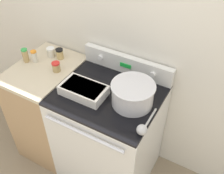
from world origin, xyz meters
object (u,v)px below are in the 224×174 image
(ladle, at_px, (143,129))
(spice_jar_red_cap, at_px, (56,67))
(spice_jar_white_cap, at_px, (51,52))
(spice_jar_black_cap, at_px, (60,54))
(spice_jar_orange_cap, at_px, (34,56))
(spice_jar_green_cap, at_px, (25,55))
(casserole_dish, at_px, (84,90))
(mixing_bowl, at_px, (133,93))

(ladle, relative_size, spice_jar_red_cap, 3.38)
(spice_jar_red_cap, relative_size, spice_jar_white_cap, 0.98)
(spice_jar_black_cap, height_order, spice_jar_orange_cap, spice_jar_orange_cap)
(spice_jar_black_cap, distance_m, spice_jar_green_cap, 0.27)
(spice_jar_white_cap, relative_size, spice_jar_orange_cap, 0.78)
(casserole_dish, bearing_deg, spice_jar_black_cap, 147.61)
(spice_jar_orange_cap, bearing_deg, mixing_bowl, -2.33)
(spice_jar_green_cap, bearing_deg, spice_jar_black_cap, 38.27)
(spice_jar_white_cap, height_order, spice_jar_orange_cap, spice_jar_orange_cap)
(spice_jar_black_cap, bearing_deg, ladle, -22.14)
(ladle, distance_m, spice_jar_white_cap, 1.05)
(mixing_bowl, xyz_separation_m, spice_jar_white_cap, (-0.82, 0.16, -0.04))
(ladle, xyz_separation_m, spice_jar_white_cap, (-0.99, 0.36, 0.02))
(ladle, relative_size, spice_jar_green_cap, 2.28)
(casserole_dish, xyz_separation_m, spice_jar_white_cap, (-0.49, 0.25, 0.01))
(spice_jar_red_cap, distance_m, spice_jar_black_cap, 0.17)
(ladle, height_order, spice_jar_black_cap, spice_jar_black_cap)
(casserole_dish, xyz_separation_m, spice_jar_black_cap, (-0.40, 0.26, 0.02))
(spice_jar_white_cap, height_order, spice_jar_green_cap, spice_jar_green_cap)
(spice_jar_red_cap, bearing_deg, casserole_dish, -18.17)
(casserole_dish, bearing_deg, spice_jar_green_cap, 171.75)
(ladle, relative_size, spice_jar_black_cap, 3.01)
(mixing_bowl, relative_size, spice_jar_orange_cap, 2.92)
(spice_jar_black_cap, bearing_deg, spice_jar_red_cap, -61.57)
(ladle, distance_m, spice_jar_black_cap, 0.98)
(spice_jar_red_cap, bearing_deg, mixing_bowl, -1.92)
(mixing_bowl, height_order, spice_jar_black_cap, mixing_bowl)
(mixing_bowl, xyz_separation_m, casserole_dish, (-0.34, -0.08, -0.05))
(casserole_dish, distance_m, spice_jar_orange_cap, 0.57)
(casserole_dish, height_order, spice_jar_orange_cap, spice_jar_orange_cap)
(mixing_bowl, xyz_separation_m, spice_jar_red_cap, (-0.66, 0.02, -0.04))
(ladle, distance_m, spice_jar_red_cap, 0.85)
(mixing_bowl, relative_size, ladle, 1.13)
(spice_jar_red_cap, xyz_separation_m, spice_jar_orange_cap, (-0.23, 0.01, 0.01))
(casserole_dish, distance_m, spice_jar_red_cap, 0.34)
(spice_jar_black_cap, relative_size, spice_jar_green_cap, 0.76)
(casserole_dish, bearing_deg, mixing_bowl, 14.07)
(spice_jar_orange_cap, bearing_deg, spice_jar_white_cap, 62.84)
(mixing_bowl, height_order, spice_jar_white_cap, mixing_bowl)
(casserole_dish, relative_size, spice_jar_red_cap, 4.13)
(spice_jar_red_cap, bearing_deg, spice_jar_white_cap, 139.68)
(casserole_dish, xyz_separation_m, ladle, (0.50, -0.11, -0.01))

